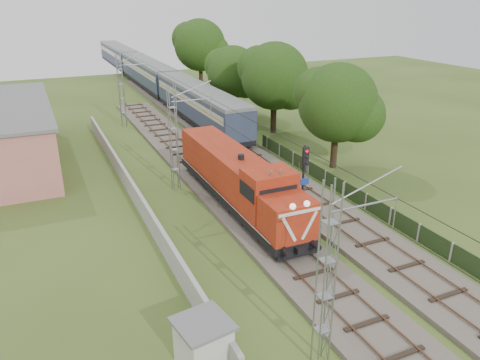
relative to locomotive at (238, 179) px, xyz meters
name	(u,v)px	position (x,y,z in m)	size (l,w,h in m)	color
ground	(287,254)	(0.00, -6.94, -2.19)	(140.00, 140.00, 0.00)	#34491B
track_main	(238,205)	(0.00, 0.06, -2.00)	(4.20, 70.00, 0.45)	#6B6054
track_side	(231,145)	(5.00, 13.06, -2.00)	(4.20, 80.00, 0.45)	#6B6054
catenary	(174,138)	(-2.95, 5.06, 1.86)	(3.31, 70.00, 8.00)	gray
boundary_wall	(130,187)	(-6.50, 5.06, -1.44)	(0.25, 40.00, 1.50)	#9E9E99
station_building	(2,134)	(-15.00, 17.06, 0.44)	(8.40, 20.40, 5.22)	#C36E69
fence	(366,201)	(8.00, -3.94, -1.59)	(0.12, 32.00, 1.20)	black
locomotive	(238,179)	(0.00, 0.00, 0.00)	(2.91, 16.61, 4.22)	black
coach_rake	(147,72)	(5.00, 46.28, 0.45)	(3.21, 71.55, 3.71)	black
signal_post	(304,171)	(2.77, -3.99, 1.49)	(0.59, 0.46, 5.35)	black
relay_hut	(204,344)	(-7.40, -13.21, -1.10)	(2.39, 2.39, 2.15)	beige
tree_a	(339,104)	(10.92, 4.10, 3.40)	(6.91, 6.58, 8.95)	#362616
tree_b	(275,77)	(11.35, 15.98, 3.77)	(7.37, 7.02, 9.56)	#362616
tree_c	(234,73)	(10.27, 24.43, 3.08)	(6.51, 6.20, 8.44)	#362616
tree_d	(201,46)	(12.54, 42.29, 4.44)	(8.19, 7.80, 10.62)	#362616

